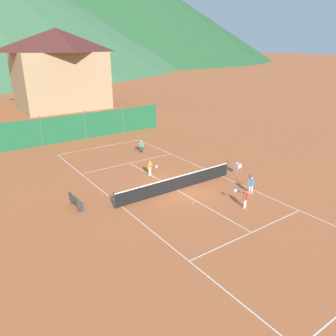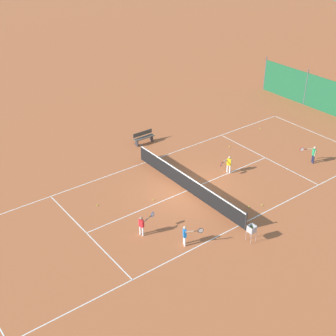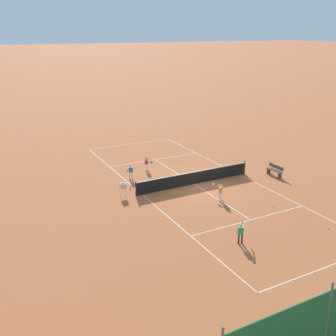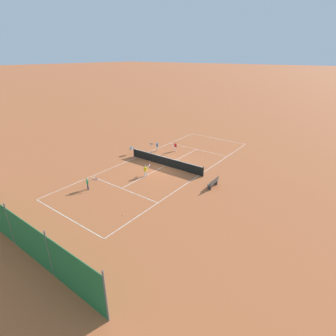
# 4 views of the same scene
# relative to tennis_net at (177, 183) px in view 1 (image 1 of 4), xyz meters

# --- Properties ---
(ground_plane) EXTENTS (600.00, 600.00, 0.00)m
(ground_plane) POSITION_rel_tennis_net_xyz_m (0.00, 0.00, -0.50)
(ground_plane) COLOR #B25B33
(court_line_markings) EXTENTS (8.25, 23.85, 0.01)m
(court_line_markings) POSITION_rel_tennis_net_xyz_m (0.00, 0.00, -0.50)
(court_line_markings) COLOR white
(court_line_markings) RESTS_ON ground
(tennis_net) EXTENTS (9.18, 0.08, 1.06)m
(tennis_net) POSITION_rel_tennis_net_xyz_m (0.00, 0.00, 0.00)
(tennis_net) COLOR #2D2D2D
(tennis_net) RESTS_ON ground
(windscreen_fence_far) EXTENTS (17.28, 0.08, 2.90)m
(windscreen_fence_far) POSITION_rel_tennis_net_xyz_m (-0.00, 15.50, 0.81)
(windscreen_fence_far) COLOR #1E6038
(windscreen_fence_far) RESTS_ON ground
(player_near_service) EXTENTS (0.76, 0.81, 1.13)m
(player_near_service) POSITION_rel_tennis_net_xyz_m (2.18, 8.21, 0.16)
(player_near_service) COLOR #23284C
(player_near_service) RESTS_ON ground
(player_near_baseline) EXTENTS (0.35, 0.97, 1.09)m
(player_near_baseline) POSITION_rel_tennis_net_xyz_m (1.76, -4.26, 0.14)
(player_near_baseline) COLOR white
(player_near_baseline) RESTS_ON ground
(player_far_service) EXTENTS (0.71, 0.82, 1.10)m
(player_far_service) POSITION_rel_tennis_net_xyz_m (3.66, -3.08, 0.15)
(player_far_service) COLOR white
(player_far_service) RESTS_ON ground
(player_far_baseline) EXTENTS (0.36, 0.99, 1.12)m
(player_far_baseline) POSITION_rel_tennis_net_xyz_m (-0.04, 3.18, 0.16)
(player_far_baseline) COLOR white
(player_far_baseline) RESTS_ON ground
(tennis_ball_alley_right) EXTENTS (0.07, 0.07, 0.07)m
(tennis_ball_alley_right) POSITION_rel_tennis_net_xyz_m (-1.74, -4.80, -0.47)
(tennis_ball_alley_right) COLOR #CCE033
(tennis_ball_alley_right) RESTS_ON ground
(tennis_ball_alley_left) EXTENTS (0.07, 0.07, 0.07)m
(tennis_ball_alley_left) POSITION_rel_tennis_net_xyz_m (3.58, 2.27, -0.47)
(tennis_ball_alley_left) COLOR #CCE033
(tennis_ball_alley_left) RESTS_ON ground
(tennis_ball_by_net_right) EXTENTS (0.07, 0.07, 0.07)m
(tennis_ball_by_net_right) POSITION_rel_tennis_net_xyz_m (-3.16, 9.29, -0.47)
(tennis_ball_by_net_right) COLOR #CCE033
(tennis_ball_by_net_right) RESTS_ON ground
(tennis_ball_by_net_left) EXTENTS (0.07, 0.07, 0.07)m
(tennis_ball_by_net_left) POSITION_rel_tennis_net_xyz_m (3.27, 1.55, -0.47)
(tennis_ball_by_net_left) COLOR #CCE033
(tennis_ball_by_net_left) RESTS_ON ground
(tennis_ball_service_box) EXTENTS (0.07, 0.07, 0.07)m
(tennis_ball_service_box) POSITION_rel_tennis_net_xyz_m (-0.35, -2.09, -0.47)
(tennis_ball_service_box) COLOR #CCE033
(tennis_ball_service_box) RESTS_ON ground
(tennis_ball_mid_court) EXTENTS (0.07, 0.07, 0.07)m
(tennis_ball_mid_court) POSITION_rel_tennis_net_xyz_m (-2.44, 5.60, -0.47)
(tennis_ball_mid_court) COLOR #CCE033
(tennis_ball_mid_court) RESTS_ON ground
(ball_hopper) EXTENTS (0.36, 0.36, 0.89)m
(ball_hopper) POSITION_rel_tennis_net_xyz_m (5.29, -0.40, 0.16)
(ball_hopper) COLOR #B7B7BC
(ball_hopper) RESTS_ON ground
(courtside_bench) EXTENTS (0.36, 1.50, 0.84)m
(courtside_bench) POSITION_rel_tennis_net_xyz_m (-6.34, 1.40, -0.05)
(courtside_bench) COLOR #51473D
(courtside_bench) RESTS_ON ground
(alpine_chalet) EXTENTS (13.00, 10.00, 11.20)m
(alpine_chalet) POSITION_rel_tennis_net_xyz_m (3.89, 33.71, 5.32)
(alpine_chalet) COLOR tan
(alpine_chalet) RESTS_ON ground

